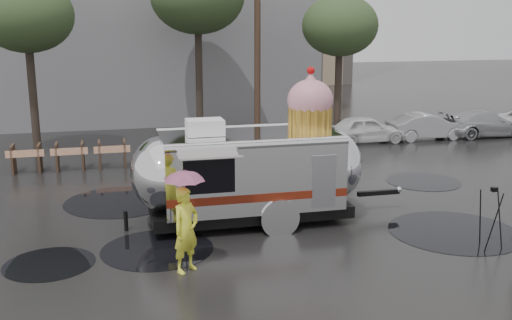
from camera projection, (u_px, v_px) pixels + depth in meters
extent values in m
plane|color=black|center=(299.00, 258.00, 13.80)|extent=(120.00, 120.00, 0.00)
cylinder|color=black|center=(454.00, 231.00, 15.51)|extent=(3.36, 3.36, 0.01)
cylinder|color=black|center=(120.00, 201.00, 18.07)|extent=(3.32, 3.32, 0.01)
cylinder|color=black|center=(256.00, 201.00, 18.07)|extent=(2.94, 2.94, 0.01)
cylinder|color=black|center=(423.00, 181.00, 20.30)|extent=(2.48, 2.48, 0.01)
cylinder|color=black|center=(49.00, 264.00, 13.46)|extent=(2.03, 2.03, 0.01)
cylinder|color=black|center=(157.00, 249.00, 14.31)|extent=(2.69, 2.69, 0.01)
cylinder|color=#473323|center=(257.00, 39.00, 26.58)|extent=(0.28, 0.28, 9.00)
cylinder|color=#382D26|center=(32.00, 82.00, 23.79)|extent=(0.32, 0.32, 5.85)
ellipsoid|color=#2B4021|center=(26.00, 15.00, 23.19)|extent=(3.64, 3.64, 2.86)
cylinder|color=#382D26|center=(199.00, 64.00, 27.20)|extent=(0.32, 0.32, 6.75)
cylinder|color=#382D26|center=(338.00, 80.00, 26.87)|extent=(0.32, 0.32, 5.40)
ellipsoid|color=#2B4021|center=(340.00, 26.00, 26.32)|extent=(3.36, 3.36, 2.64)
cube|color=#473323|center=(13.00, 159.00, 21.39)|extent=(0.08, 0.80, 1.00)
cube|color=#473323|center=(40.00, 158.00, 21.60)|extent=(0.08, 0.80, 1.00)
cube|color=#E5590C|center=(25.00, 154.00, 21.08)|extent=(1.30, 0.04, 0.25)
cube|color=#473323|center=(57.00, 157.00, 21.74)|extent=(0.08, 0.80, 1.00)
cube|color=#473323|center=(83.00, 155.00, 21.95)|extent=(0.08, 0.80, 1.00)
cube|color=#E5590C|center=(69.00, 152.00, 21.43)|extent=(1.30, 0.04, 0.25)
cube|color=#473323|center=(100.00, 155.00, 22.09)|extent=(0.08, 0.80, 1.00)
cube|color=#473323|center=(125.00, 153.00, 22.30)|extent=(0.08, 0.80, 1.00)
cube|color=#E5590C|center=(112.00, 149.00, 21.78)|extent=(1.30, 0.04, 0.25)
imported|color=silver|center=(366.00, 127.00, 26.61)|extent=(4.00, 1.80, 1.40)
imported|color=#B2B2B7|center=(427.00, 124.00, 27.31)|extent=(4.00, 1.80, 1.40)
imported|color=#B2B2B7|center=(485.00, 121.00, 28.00)|extent=(4.20, 1.80, 1.44)
cube|color=silver|center=(249.00, 168.00, 16.02)|extent=(4.66, 2.44, 1.91)
ellipsoid|color=silver|center=(331.00, 163.00, 16.56)|extent=(1.59, 2.44, 1.91)
ellipsoid|color=silver|center=(161.00, 173.00, 15.48)|extent=(1.59, 2.44, 1.91)
cube|color=black|center=(249.00, 208.00, 16.27)|extent=(5.30, 2.12, 0.32)
cylinder|color=black|center=(279.00, 219.00, 15.36)|extent=(0.74, 0.23, 0.74)
cylinder|color=black|center=(258.00, 195.00, 17.43)|extent=(0.74, 0.23, 0.74)
cylinder|color=silver|center=(280.00, 219.00, 15.21)|extent=(1.02, 0.11, 1.02)
cube|color=black|center=(378.00, 193.00, 17.12)|extent=(1.27, 0.13, 0.13)
sphere|color=silver|center=(399.00, 189.00, 17.26)|extent=(0.17, 0.17, 0.17)
cylinder|color=black|center=(126.00, 221.00, 15.53)|extent=(0.11, 0.11, 0.53)
cube|color=#5F1A0C|center=(260.00, 198.00, 14.98)|extent=(4.66, 0.03, 0.21)
cube|color=#5F1A0C|center=(239.00, 174.00, 17.27)|extent=(4.66, 0.03, 0.21)
cube|color=black|center=(209.00, 177.00, 14.52)|extent=(1.27, 0.03, 0.85)
cube|color=#9F9893|center=(211.00, 158.00, 14.16)|extent=(1.48, 0.53, 0.15)
cube|color=silver|center=(324.00, 182.00, 15.29)|extent=(0.64, 0.03, 1.38)
cube|color=white|center=(205.00, 127.00, 15.48)|extent=(0.95, 0.69, 0.40)
cylinder|color=gold|center=(310.00, 119.00, 16.12)|extent=(1.10, 1.10, 0.64)
ellipsoid|color=pink|center=(310.00, 100.00, 16.00)|extent=(1.23, 1.23, 1.10)
cone|color=pink|center=(311.00, 79.00, 15.88)|extent=(0.53, 0.53, 0.42)
sphere|color=red|center=(311.00, 70.00, 15.82)|extent=(0.21, 0.21, 0.21)
imported|color=#EFF138|center=(186.00, 230.00, 12.89)|extent=(0.82, 0.78, 1.89)
imported|color=pink|center=(185.00, 186.00, 12.67)|extent=(1.08, 1.08, 0.73)
cylinder|color=black|center=(186.00, 235.00, 12.92)|extent=(0.02, 0.02, 1.65)
cylinder|color=black|center=(500.00, 218.00, 14.32)|extent=(0.07, 0.34, 1.47)
cylinder|color=black|center=(480.00, 217.00, 14.38)|extent=(0.27, 0.22, 1.47)
cylinder|color=black|center=(494.00, 223.00, 13.97)|extent=(0.32, 0.15, 1.47)
cube|color=black|center=(494.00, 189.00, 14.05)|extent=(0.14, 0.12, 0.10)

